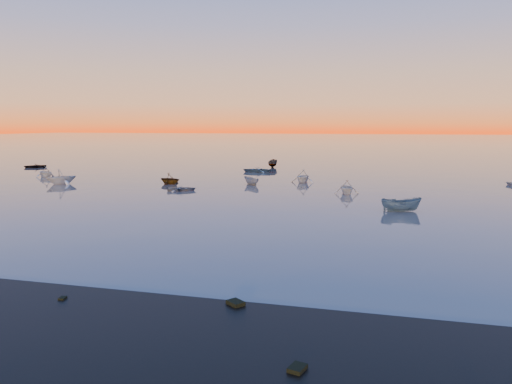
% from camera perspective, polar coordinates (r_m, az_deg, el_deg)
% --- Properties ---
extents(ground, '(600.00, 600.00, 0.00)m').
position_cam_1_polar(ground, '(124.91, 9.02, 3.95)').
color(ground, '#615850').
rests_on(ground, ground).
extents(mud_lobes, '(140.00, 6.00, 0.07)m').
position_cam_1_polar(mud_lobes, '(27.55, -13.85, -9.52)').
color(mud_lobes, black).
rests_on(mud_lobes, ground).
extents(moored_fleet, '(124.00, 58.00, 1.20)m').
position_cam_1_polar(moored_fleet, '(78.47, 5.43, 1.81)').
color(moored_fleet, silver).
rests_on(moored_fleet, ground).
extents(boat_near_center, '(2.32, 4.00, 1.30)m').
position_cam_1_polar(boat_near_center, '(48.68, 16.23, -2.12)').
color(boat_near_center, '#3D5D76').
rests_on(boat_near_center, ground).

